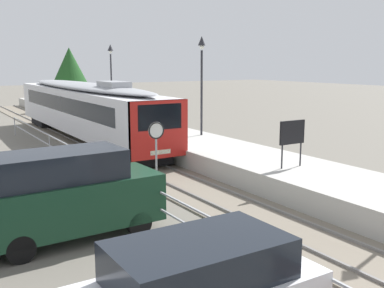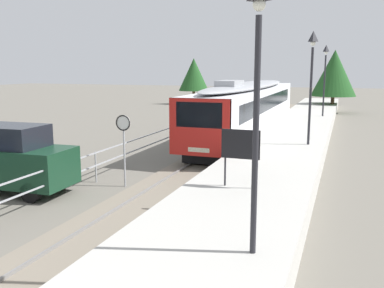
% 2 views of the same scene
% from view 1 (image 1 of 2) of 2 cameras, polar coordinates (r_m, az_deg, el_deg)
% --- Properties ---
extents(ground_plane, '(160.00, 160.00, 0.00)m').
position_cam_1_polar(ground_plane, '(25.49, -17.23, -1.27)').
color(ground_plane, '#6B665B').
extents(track_rails, '(3.20, 60.00, 0.14)m').
position_cam_1_polar(track_rails, '(26.36, -10.93, -0.55)').
color(track_rails, slate).
rests_on(track_rails, ground).
extents(commuter_train, '(2.82, 20.57, 3.74)m').
position_cam_1_polar(commuter_train, '(29.18, -13.40, 4.58)').
color(commuter_train, silver).
rests_on(commuter_train, track_rails).
extents(station_platform, '(3.90, 60.00, 0.90)m').
position_cam_1_polar(station_platform, '(27.59, -4.64, 0.95)').
color(station_platform, '#B7B5AD').
rests_on(station_platform, ground).
extents(platform_lamp_mid_platform, '(0.34, 0.34, 5.35)m').
position_cam_1_polar(platform_lamp_mid_platform, '(24.90, 1.22, 9.64)').
color(platform_lamp_mid_platform, '#232328').
rests_on(platform_lamp_mid_platform, station_platform).
extents(platform_lamp_far_end, '(0.34, 0.34, 5.35)m').
position_cam_1_polar(platform_lamp_far_end, '(36.53, -10.13, 9.65)').
color(platform_lamp_far_end, '#232328').
rests_on(platform_lamp_far_end, station_platform).
extents(platform_notice_board, '(1.20, 0.08, 1.80)m').
position_cam_1_polar(platform_notice_board, '(17.63, 12.44, 1.24)').
color(platform_notice_board, '#232328').
rests_on(platform_notice_board, station_platform).
extents(speed_limit_sign, '(0.61, 0.10, 2.81)m').
position_cam_1_polar(speed_limit_sign, '(16.06, -4.49, 0.37)').
color(speed_limit_sign, '#9EA0A5').
rests_on(speed_limit_sign, ground).
extents(carpark_fence, '(0.06, 36.06, 1.25)m').
position_cam_1_polar(carpark_fence, '(15.90, -9.23, -4.31)').
color(carpark_fence, '#9EA0A5').
rests_on(carpark_fence, ground).
extents(parked_van_dark_green, '(4.97, 2.12, 2.51)m').
position_cam_1_polar(parked_van_dark_green, '(13.00, -15.19, -6.06)').
color(parked_van_dark_green, '#143823').
rests_on(parked_van_dark_green, ground).
extents(tree_behind_carpark, '(4.48, 4.48, 6.35)m').
position_cam_1_polar(tree_behind_carpark, '(47.89, -15.06, 8.84)').
color(tree_behind_carpark, brown).
rests_on(tree_behind_carpark, ground).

